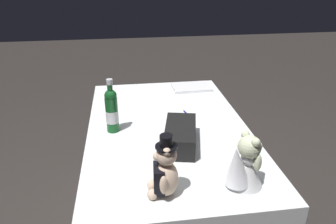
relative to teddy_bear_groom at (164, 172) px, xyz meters
name	(u,v)px	position (x,y,z in m)	size (l,w,h in m)	color
ground_plane	(168,224)	(0.60, -0.10, -0.89)	(12.00, 12.00, 0.00)	#2D2826
reception_table	(168,180)	(0.60, -0.10, -0.50)	(1.54, 0.95, 0.78)	white
teddy_bear_groom	(164,172)	(0.00, 0.00, 0.00)	(0.15, 0.14, 0.29)	beige
teddy_bear_bride	(244,164)	(0.01, -0.35, 0.00)	(0.17, 0.21, 0.25)	white
champagne_bottle	(112,110)	(0.60, 0.22, 0.02)	(0.07, 0.07, 0.32)	#135020
signing_pen	(188,115)	(0.74, -0.25, -0.11)	(0.15, 0.04, 0.01)	navy
gift_case_black	(180,136)	(0.39, -0.14, -0.05)	(0.36, 0.23, 0.11)	black
guestbook	(191,87)	(1.20, -0.37, -0.10)	(0.20, 0.29, 0.02)	white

